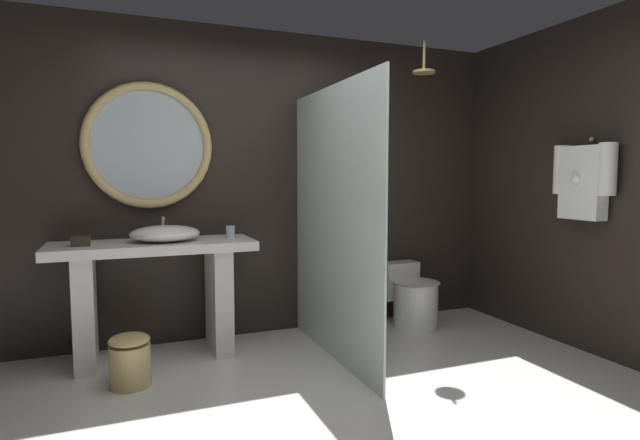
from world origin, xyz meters
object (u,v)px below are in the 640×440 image
at_px(vessel_sink, 165,233).
at_px(hanging_bathrobe, 583,178).
at_px(tissue_box, 81,241).
at_px(round_wall_mirror, 149,146).
at_px(rain_shower_head, 424,69).
at_px(toilet, 411,298).
at_px(waste_bin, 130,360).
at_px(tumbler_cup, 230,232).

distance_m(vessel_sink, hanging_bathrobe, 3.17).
height_order(tissue_box, round_wall_mirror, round_wall_mirror).
height_order(rain_shower_head, toilet, rain_shower_head).
distance_m(round_wall_mirror, toilet, 2.63).
xyz_separation_m(rain_shower_head, waste_bin, (-2.37, -0.26, -2.09)).
relative_size(vessel_sink, waste_bin, 1.46).
bearing_deg(tissue_box, vessel_sink, 2.20).
xyz_separation_m(vessel_sink, tumbler_cup, (0.50, 0.04, -0.01)).
bearing_deg(toilet, rain_shower_head, -103.95).
bearing_deg(tumbler_cup, vessel_sink, -175.49).
height_order(hanging_bathrobe, waste_bin, hanging_bathrobe).
distance_m(vessel_sink, tumbler_cup, 0.50).
bearing_deg(tumbler_cup, round_wall_mirror, 156.68).
bearing_deg(vessel_sink, round_wall_mirror, 106.05).
distance_m(tumbler_cup, round_wall_mirror, 0.93).
distance_m(tumbler_cup, rain_shower_head, 2.10).
distance_m(rain_shower_head, waste_bin, 3.17).
xyz_separation_m(tissue_box, rain_shower_head, (2.67, -0.19, 1.35)).
xyz_separation_m(tumbler_cup, hanging_bathrobe, (2.46, -1.12, 0.42)).
xyz_separation_m(rain_shower_head, hanging_bathrobe, (0.86, -0.87, -0.91)).
height_order(vessel_sink, rain_shower_head, rain_shower_head).
bearing_deg(waste_bin, round_wall_mirror, 75.73).
relative_size(rain_shower_head, waste_bin, 0.78).
bearing_deg(hanging_bathrobe, waste_bin, 169.31).
height_order(tumbler_cup, toilet, tumbler_cup).
height_order(round_wall_mirror, toilet, round_wall_mirror).
xyz_separation_m(tumbler_cup, waste_bin, (-0.78, -0.51, -0.75)).
bearing_deg(tissue_box, hanging_bathrobe, -16.77).
bearing_deg(rain_shower_head, toilet, 76.05).
distance_m(tissue_box, hanging_bathrobe, 3.71).
bearing_deg(vessel_sink, hanging_bathrobe, -20.15).
xyz_separation_m(round_wall_mirror, waste_bin, (-0.19, -0.76, -1.43)).
bearing_deg(tissue_box, toilet, 0.71).
xyz_separation_m(vessel_sink, hanging_bathrobe, (2.95, -1.08, 0.41)).
bearing_deg(hanging_bathrobe, tissue_box, 163.23).
xyz_separation_m(tissue_box, hanging_bathrobe, (3.52, -1.06, 0.44)).
xyz_separation_m(tissue_box, waste_bin, (0.29, -0.45, -0.74)).
relative_size(tissue_box, hanging_bathrobe, 0.20).
xyz_separation_m(toilet, waste_bin, (-2.43, -0.49, -0.08)).
height_order(tissue_box, hanging_bathrobe, hanging_bathrobe).
height_order(round_wall_mirror, rain_shower_head, rain_shower_head).
xyz_separation_m(round_wall_mirror, hanging_bathrobe, (3.04, -1.37, -0.25)).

